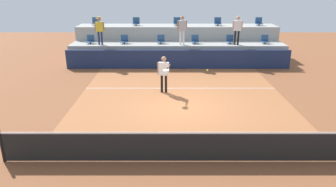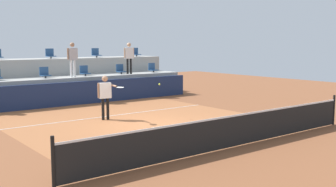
% 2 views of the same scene
% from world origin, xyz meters
% --- Properties ---
extents(ground_plane, '(40.00, 40.00, 0.00)m').
position_xyz_m(ground_plane, '(0.00, 0.00, 0.00)').
color(ground_plane, brown).
extents(court_inner_paint, '(9.00, 10.00, 0.01)m').
position_xyz_m(court_inner_paint, '(0.00, 1.00, 0.00)').
color(court_inner_paint, '#A36038').
rests_on(court_inner_paint, ground_plane).
extents(court_service_line, '(9.00, 0.06, 0.00)m').
position_xyz_m(court_service_line, '(0.00, 2.40, 0.01)').
color(court_service_line, silver).
rests_on(court_service_line, ground_plane).
extents(tennis_net, '(10.48, 0.08, 1.07)m').
position_xyz_m(tennis_net, '(0.00, -4.00, 0.50)').
color(tennis_net, black).
rests_on(tennis_net, ground_plane).
extents(sponsor_backboard, '(13.00, 0.16, 1.10)m').
position_xyz_m(sponsor_backboard, '(0.00, 6.00, 0.55)').
color(sponsor_backboard, navy).
rests_on(sponsor_backboard, ground_plane).
extents(seating_tier_lower, '(13.00, 1.80, 1.25)m').
position_xyz_m(seating_tier_lower, '(0.00, 7.30, 0.62)').
color(seating_tier_lower, '#9E9E99').
rests_on(seating_tier_lower, ground_plane).
extents(seating_tier_upper, '(13.00, 1.80, 2.10)m').
position_xyz_m(seating_tier_upper, '(0.00, 9.10, 1.05)').
color(seating_tier_upper, '#9E9E99').
rests_on(seating_tier_upper, ground_plane).
extents(stadium_chair_lower_far_left, '(0.44, 0.40, 0.52)m').
position_xyz_m(stadium_chair_lower_far_left, '(-5.31, 7.23, 1.46)').
color(stadium_chair_lower_far_left, '#2D2D33').
rests_on(stadium_chair_lower_far_left, seating_tier_lower).
extents(stadium_chair_lower_left, '(0.44, 0.40, 0.52)m').
position_xyz_m(stadium_chair_lower_left, '(-3.24, 7.23, 1.46)').
color(stadium_chair_lower_left, '#2D2D33').
rests_on(stadium_chair_lower_left, seating_tier_lower).
extents(stadium_chair_lower_mid_left, '(0.44, 0.40, 0.52)m').
position_xyz_m(stadium_chair_lower_mid_left, '(-1.02, 7.23, 1.46)').
color(stadium_chair_lower_mid_left, '#2D2D33').
rests_on(stadium_chair_lower_mid_left, seating_tier_lower).
extents(stadium_chair_lower_mid_right, '(0.44, 0.40, 0.52)m').
position_xyz_m(stadium_chair_lower_mid_right, '(1.06, 7.23, 1.46)').
color(stadium_chair_lower_mid_right, '#2D2D33').
rests_on(stadium_chair_lower_mid_right, seating_tier_lower).
extents(stadium_chair_lower_right, '(0.44, 0.40, 0.52)m').
position_xyz_m(stadium_chair_lower_right, '(3.19, 7.23, 1.46)').
color(stadium_chair_lower_right, '#2D2D33').
rests_on(stadium_chair_lower_right, seating_tier_lower).
extents(stadium_chair_lower_far_right, '(0.44, 0.40, 0.52)m').
position_xyz_m(stadium_chair_lower_far_right, '(5.32, 7.23, 1.46)').
color(stadium_chair_lower_far_right, '#2D2D33').
rests_on(stadium_chair_lower_far_right, seating_tier_lower).
extents(stadium_chair_upper_far_left, '(0.44, 0.40, 0.52)m').
position_xyz_m(stadium_chair_upper_far_left, '(-5.33, 9.03, 2.31)').
color(stadium_chair_upper_far_left, '#2D2D33').
rests_on(stadium_chair_upper_far_left, seating_tier_upper).
extents(stadium_chair_upper_left, '(0.44, 0.40, 0.52)m').
position_xyz_m(stadium_chair_upper_left, '(-2.67, 9.03, 2.31)').
color(stadium_chair_upper_left, '#2D2D33').
rests_on(stadium_chair_upper_left, seating_tier_upper).
extents(stadium_chair_upper_center, '(0.44, 0.40, 0.52)m').
position_xyz_m(stadium_chair_upper_center, '(0.00, 9.03, 2.31)').
color(stadium_chair_upper_center, '#2D2D33').
rests_on(stadium_chair_upper_center, seating_tier_upper).
extents(stadium_chair_upper_right, '(0.44, 0.40, 0.52)m').
position_xyz_m(stadium_chair_upper_right, '(2.67, 9.03, 2.31)').
color(stadium_chair_upper_right, '#2D2D33').
rests_on(stadium_chair_upper_right, seating_tier_upper).
extents(stadium_chair_upper_far_right, '(0.44, 0.40, 0.52)m').
position_xyz_m(stadium_chair_upper_far_right, '(5.36, 9.03, 2.31)').
color(stadium_chair_upper_far_right, '#2D2D33').
rests_on(stadium_chair_upper_far_right, seating_tier_upper).
extents(tennis_player, '(0.59, 1.24, 1.69)m').
position_xyz_m(tennis_player, '(-0.77, 1.79, 1.03)').
color(tennis_player, black).
rests_on(tennis_player, ground_plane).
extents(spectator_with_hat, '(0.56, 0.38, 1.64)m').
position_xyz_m(spectator_with_hat, '(-4.62, 6.85, 2.24)').
color(spectator_with_hat, navy).
rests_on(spectator_with_hat, seating_tier_lower).
extents(spectator_leaning_on_rail, '(0.59, 0.26, 1.69)m').
position_xyz_m(spectator_leaning_on_rail, '(0.24, 6.85, 2.27)').
color(spectator_leaning_on_rail, white).
rests_on(spectator_leaning_on_rail, seating_tier_lower).
extents(spectator_in_white, '(0.59, 0.25, 1.68)m').
position_xyz_m(spectator_in_white, '(3.50, 6.85, 2.26)').
color(spectator_in_white, black).
rests_on(spectator_in_white, seating_tier_lower).
extents(tennis_ball, '(0.07, 0.07, 0.07)m').
position_xyz_m(tennis_ball, '(1.05, 0.83, 1.33)').
color(tennis_ball, '#CCE033').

